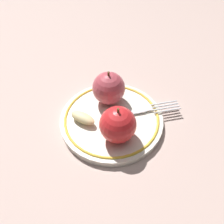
{
  "coord_description": "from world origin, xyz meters",
  "views": [
    {
      "loc": [
        0.19,
        -0.3,
        0.44
      ],
      "look_at": [
        0.0,
        -0.0,
        0.04
      ],
      "focal_mm": 40.0,
      "sensor_mm": 36.0,
      "label": 1
    }
  ],
  "objects_px": {
    "apple_red_whole": "(118,125)",
    "apple_slice_front": "(83,118)",
    "apple_second_whole": "(109,88)",
    "fork": "(139,111)",
    "plate": "(112,121)"
  },
  "relations": [
    {
      "from": "apple_red_whole",
      "to": "apple_slice_front",
      "type": "distance_m",
      "value": 0.09
    },
    {
      "from": "apple_red_whole",
      "to": "apple_second_whole",
      "type": "relative_size",
      "value": 1.0
    },
    {
      "from": "apple_second_whole",
      "to": "fork",
      "type": "xyz_separation_m",
      "value": [
        0.08,
        0.01,
        -0.04
      ]
    },
    {
      "from": "apple_slice_front",
      "to": "fork",
      "type": "height_order",
      "value": "apple_slice_front"
    },
    {
      "from": "plate",
      "to": "fork",
      "type": "distance_m",
      "value": 0.06
    },
    {
      "from": "apple_red_whole",
      "to": "fork",
      "type": "xyz_separation_m",
      "value": [
        0.0,
        0.08,
        -0.04
      ]
    },
    {
      "from": "plate",
      "to": "apple_red_whole",
      "type": "relative_size",
      "value": 2.73
    },
    {
      "from": "apple_second_whole",
      "to": "apple_slice_front",
      "type": "height_order",
      "value": "apple_second_whole"
    },
    {
      "from": "apple_slice_front",
      "to": "apple_second_whole",
      "type": "bearing_deg",
      "value": -100.55
    },
    {
      "from": "apple_red_whole",
      "to": "fork",
      "type": "bearing_deg",
      "value": 87.05
    },
    {
      "from": "apple_slice_front",
      "to": "apple_red_whole",
      "type": "bearing_deg",
      "value": -178.01
    },
    {
      "from": "plate",
      "to": "apple_second_whole",
      "type": "relative_size",
      "value": 2.73
    },
    {
      "from": "plate",
      "to": "apple_slice_front",
      "type": "distance_m",
      "value": 0.07
    },
    {
      "from": "apple_second_whole",
      "to": "fork",
      "type": "height_order",
      "value": "apple_second_whole"
    },
    {
      "from": "plate",
      "to": "apple_slice_front",
      "type": "xyz_separation_m",
      "value": [
        -0.05,
        -0.04,
        0.02
      ]
    }
  ]
}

